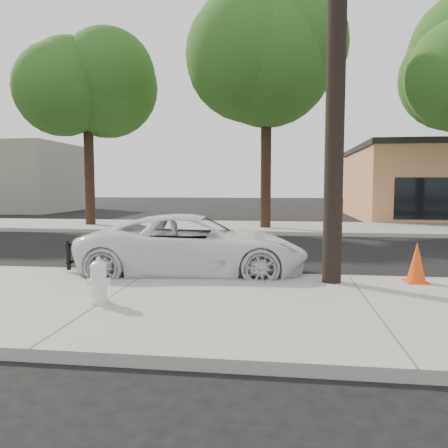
{
  "coord_description": "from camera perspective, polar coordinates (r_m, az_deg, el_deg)",
  "views": [
    {
      "loc": [
        2.68,
        -10.75,
        1.9
      ],
      "look_at": [
        1.33,
        -0.53,
        1.0
      ],
      "focal_mm": 35.0,
      "sensor_mm": 36.0,
      "label": 1
    }
  ],
  "objects": [
    {
      "name": "tree_b",
      "position": [
        21.07,
        -17.12,
        16.42
      ],
      "size": [
        4.34,
        4.2,
        8.45
      ],
      "color": "black",
      "rests_on": "far_sidewalk"
    },
    {
      "name": "fire_hydrant",
      "position": [
        6.84,
        -16.03,
        -7.37
      ],
      "size": [
        0.35,
        0.31,
        0.64
      ],
      "rotation": [
        0.0,
        0.0,
        0.32
      ],
      "color": "silver",
      "rests_on": "near_sidewalk"
    },
    {
      "name": "traffic_cone",
      "position": [
        8.69,
        23.86,
        -4.65
      ],
      "size": [
        0.4,
        0.4,
        0.74
      ],
      "rotation": [
        0.0,
        0.0,
        0.06
      ],
      "color": "#F1440C",
      "rests_on": "near_sidewalk"
    },
    {
      "name": "ground",
      "position": [
        11.24,
        -6.39,
        -4.77
      ],
      "size": [
        120.0,
        120.0,
        0.0
      ],
      "primitive_type": "plane",
      "color": "black",
      "rests_on": "ground"
    },
    {
      "name": "utility_pole",
      "position": [
        8.57,
        14.54,
        23.89
      ],
      "size": [
        1.4,
        0.34,
        9.0
      ],
      "color": "black",
      "rests_on": "near_sidewalk"
    },
    {
      "name": "near_sidewalk",
      "position": [
        7.22,
        -14.77,
        -9.83
      ],
      "size": [
        90.0,
        4.4,
        0.15
      ],
      "primitive_type": "cube",
      "color": "gray",
      "rests_on": "ground"
    },
    {
      "name": "curb_near",
      "position": [
        9.24,
        -9.55,
        -6.48
      ],
      "size": [
        90.0,
        0.12,
        0.16
      ],
      "primitive_type": "cube",
      "color": "#9E9B93",
      "rests_on": "ground"
    },
    {
      "name": "far_sidewalk",
      "position": [
        19.52,
        -0.38,
        -0.37
      ],
      "size": [
        90.0,
        5.0,
        0.15
      ],
      "primitive_type": "cube",
      "color": "gray",
      "rests_on": "ground"
    },
    {
      "name": "police_cruiser",
      "position": [
        9.21,
        -3.85,
        -2.8
      ],
      "size": [
        4.88,
        2.58,
        1.31
      ],
      "primitive_type": "imported",
      "rotation": [
        0.0,
        0.0,
        1.66
      ],
      "color": "white",
      "rests_on": "ground"
    },
    {
      "name": "tree_c",
      "position": [
        19.06,
        6.27,
        20.2
      ],
      "size": [
        4.96,
        4.8,
        9.55
      ],
      "color": "black",
      "rests_on": "far_sidewalk"
    }
  ]
}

